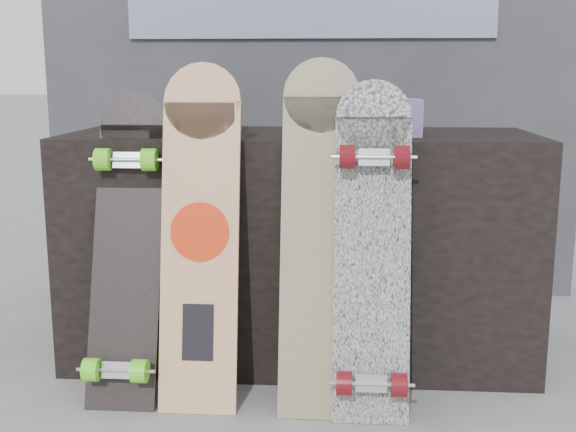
# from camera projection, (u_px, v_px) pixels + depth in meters

# --- Properties ---
(ground) EXTENTS (60.00, 60.00, 0.00)m
(ground) POSITION_uv_depth(u_px,v_px,m) (290.00, 415.00, 2.16)
(ground) COLOR slate
(ground) RESTS_ON ground
(vendor_table) EXTENTS (1.60, 0.60, 0.80)m
(vendor_table) POSITION_uv_depth(u_px,v_px,m) (300.00, 245.00, 2.57)
(vendor_table) COLOR black
(vendor_table) RESTS_ON ground
(booth) EXTENTS (2.40, 0.22, 2.20)m
(booth) POSITION_uv_depth(u_px,v_px,m) (311.00, 50.00, 3.26)
(booth) COLOR #37373C
(booth) RESTS_ON ground
(merch_box_purple) EXTENTS (0.18, 0.12, 0.10)m
(merch_box_purple) POSITION_uv_depth(u_px,v_px,m) (214.00, 117.00, 2.57)
(merch_box_purple) COLOR #573F82
(merch_box_purple) RESTS_ON vendor_table
(merch_box_small) EXTENTS (0.14, 0.14, 0.12)m
(merch_box_small) POSITION_uv_depth(u_px,v_px,m) (399.00, 117.00, 2.37)
(merch_box_small) COLOR #573F82
(merch_box_small) RESTS_ON vendor_table
(merch_box_flat) EXTENTS (0.22, 0.10, 0.06)m
(merch_box_flat) POSITION_uv_depth(u_px,v_px,m) (343.00, 124.00, 2.48)
(merch_box_flat) COLOR #D1B78C
(merch_box_flat) RESTS_ON vendor_table
(longboard_geisha) EXTENTS (0.24, 0.24, 1.04)m
(longboard_geisha) POSITION_uv_depth(u_px,v_px,m) (200.00, 227.00, 2.17)
(longboard_geisha) COLOR tan
(longboard_geisha) RESTS_ON ground
(longboard_celtic) EXTENTS (0.23, 0.28, 1.05)m
(longboard_celtic) POSITION_uv_depth(u_px,v_px,m) (320.00, 224.00, 2.16)
(longboard_celtic) COLOR beige
(longboard_celtic) RESTS_ON ground
(longboard_cascadia) EXTENTS (0.22, 0.31, 0.99)m
(longboard_cascadia) POSITION_uv_depth(u_px,v_px,m) (372.00, 246.00, 2.11)
(longboard_cascadia) COLOR silver
(longboard_cascadia) RESTS_ON ground
(skateboard_dark) EXTENTS (0.22, 0.38, 0.95)m
(skateboard_dark) POSITION_uv_depth(u_px,v_px,m) (127.00, 243.00, 2.24)
(skateboard_dark) COLOR black
(skateboard_dark) RESTS_ON ground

